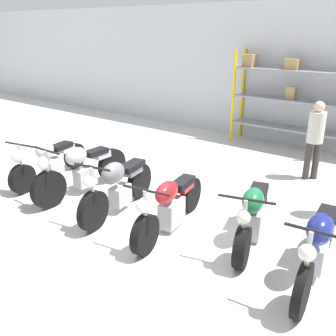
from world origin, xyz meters
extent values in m
plane|color=silver|center=(0.00, 0.00, 0.00)|extent=(30.00, 30.00, 0.00)
cube|color=silver|center=(0.00, 5.38, 1.80)|extent=(30.00, 0.08, 3.60)
cylinder|color=yellow|center=(-1.06, 4.74, 1.21)|extent=(0.08, 0.08, 2.43)
cylinder|color=yellow|center=(-1.06, 5.29, 1.21)|extent=(0.08, 0.08, 2.43)
cube|color=gray|center=(0.50, 5.02, 0.51)|extent=(3.10, 0.55, 0.05)
cube|color=gray|center=(0.50, 5.02, 1.24)|extent=(3.10, 0.55, 0.05)
cube|color=gray|center=(0.50, 5.02, 1.96)|extent=(3.10, 0.55, 0.05)
cube|color=tan|center=(0.41, 5.01, 1.42)|extent=(0.23, 0.19, 0.31)
cube|color=#A87F51|center=(-0.76, 4.98, 2.15)|extent=(0.31, 0.30, 0.32)
cube|color=tan|center=(0.37, 5.00, 2.12)|extent=(0.33, 0.27, 0.26)
cylinder|color=black|center=(-2.52, -0.82, 0.28)|extent=(0.25, 0.58, 0.56)
cylinder|color=black|center=(-2.81, 0.68, 0.28)|extent=(0.25, 0.58, 0.56)
cube|color=#ADADB2|center=(-2.67, -0.02, 0.25)|extent=(0.34, 0.43, 0.32)
ellipsoid|color=silver|center=(-2.64, -0.19, 0.67)|extent=(0.37, 0.47, 0.35)
cube|color=black|center=(-2.73, 0.29, 0.61)|extent=(0.33, 0.53, 0.10)
cube|color=silver|center=(-2.76, 0.42, 0.52)|extent=(0.27, 0.38, 0.12)
cylinder|color=#ADADB2|center=(-2.53, -0.80, 0.61)|extent=(0.06, 0.06, 0.66)
sphere|color=silver|center=(-2.51, -0.87, 0.74)|extent=(0.23, 0.23, 0.23)
cylinder|color=black|center=(-2.53, -0.77, 0.94)|extent=(0.70, 0.17, 0.04)
cylinder|color=black|center=(-1.60, -0.90, 0.34)|extent=(0.13, 0.67, 0.67)
cylinder|color=black|center=(-1.60, 0.64, 0.34)|extent=(0.13, 0.67, 0.67)
cube|color=#ADADB2|center=(-1.60, -0.08, 0.30)|extent=(0.23, 0.41, 0.34)
ellipsoid|color=#B7B7BF|center=(-1.60, -0.25, 0.77)|extent=(0.27, 0.45, 0.32)
cube|color=black|center=(-1.60, 0.23, 0.72)|extent=(0.23, 0.47, 0.10)
cube|color=#B7B7BF|center=(-1.60, 0.37, 0.63)|extent=(0.19, 0.33, 0.12)
cylinder|color=#ADADB2|center=(-1.60, -0.88, 0.68)|extent=(0.05, 0.05, 0.69)
sphere|color=silver|center=(-1.60, -0.95, 0.83)|extent=(0.22, 0.22, 0.22)
cylinder|color=black|center=(-1.60, -0.85, 1.03)|extent=(0.65, 0.04, 0.04)
cylinder|color=black|center=(-0.41, -0.97, 0.32)|extent=(0.23, 0.65, 0.64)
cylinder|color=black|center=(-0.63, 0.37, 0.32)|extent=(0.23, 0.65, 0.64)
cube|color=#ADADB2|center=(-0.52, -0.25, 0.29)|extent=(0.29, 0.42, 0.33)
ellipsoid|color=slate|center=(-0.50, -0.42, 0.75)|extent=(0.38, 0.55, 0.35)
cube|color=black|center=(-0.59, 0.12, 0.69)|extent=(0.33, 0.59, 0.10)
cube|color=slate|center=(-0.59, 0.13, 0.60)|extent=(0.27, 0.42, 0.12)
cylinder|color=#ADADB2|center=(-0.41, -0.95, 0.67)|extent=(0.06, 0.06, 0.70)
sphere|color=silver|center=(-0.40, -1.02, 0.82)|extent=(0.18, 0.18, 0.18)
cylinder|color=black|center=(-0.41, -0.92, 1.02)|extent=(0.65, 0.14, 0.04)
cylinder|color=black|center=(0.65, -1.00, 0.29)|extent=(0.22, 0.60, 0.58)
cylinder|color=black|center=(0.42, 0.48, 0.29)|extent=(0.22, 0.60, 0.58)
cube|color=#ADADB2|center=(0.53, -0.21, 0.26)|extent=(0.31, 0.52, 0.40)
ellipsoid|color=#B2191E|center=(0.56, -0.38, 0.68)|extent=(0.35, 0.57, 0.31)
cube|color=black|center=(0.47, 0.16, 0.63)|extent=(0.30, 0.55, 0.10)
cube|color=#B2191E|center=(0.46, 0.22, 0.54)|extent=(0.24, 0.39, 0.12)
cylinder|color=#ADADB2|center=(0.65, -0.98, 0.61)|extent=(0.06, 0.06, 0.64)
sphere|color=silver|center=(0.66, -1.05, 0.74)|extent=(0.18, 0.18, 0.18)
cylinder|color=black|center=(0.65, -0.95, 0.94)|extent=(0.71, 0.15, 0.04)
cylinder|color=black|center=(1.85, -0.47, 0.28)|extent=(0.29, 0.58, 0.56)
cylinder|color=black|center=(1.47, 0.99, 0.28)|extent=(0.29, 0.58, 0.56)
cube|color=#ADADB2|center=(1.65, 0.31, 0.25)|extent=(0.39, 0.56, 0.42)
ellipsoid|color=#196B38|center=(1.69, 0.15, 0.67)|extent=(0.42, 0.56, 0.36)
cube|color=black|center=(1.56, 0.63, 0.61)|extent=(0.36, 0.51, 0.10)
cube|color=#196B38|center=(1.53, 0.74, 0.52)|extent=(0.29, 0.37, 0.12)
cylinder|color=#ADADB2|center=(1.85, -0.45, 0.61)|extent=(0.06, 0.06, 0.66)
sphere|color=silver|center=(1.87, -0.52, 0.74)|extent=(0.18, 0.18, 0.18)
cylinder|color=black|center=(1.84, -0.42, 0.94)|extent=(0.71, 0.22, 0.04)
cylinder|color=black|center=(2.77, -0.91, 0.32)|extent=(0.16, 0.65, 0.64)
cylinder|color=black|center=(2.63, 0.64, 0.32)|extent=(0.16, 0.65, 0.64)
cube|color=#ADADB2|center=(2.70, -0.09, 0.29)|extent=(0.22, 0.43, 0.34)
ellipsoid|color=navy|center=(2.71, -0.26, 0.75)|extent=(0.35, 0.52, 0.36)
cube|color=black|center=(2.67, 0.25, 0.69)|extent=(0.29, 0.51, 0.10)
cube|color=navy|center=(2.66, 0.37, 0.60)|extent=(0.24, 0.36, 0.12)
cylinder|color=#ADADB2|center=(2.77, -0.89, 0.67)|extent=(0.05, 0.05, 0.71)
sphere|color=silver|center=(2.78, -0.96, 0.82)|extent=(0.18, 0.18, 0.18)
cylinder|color=black|center=(2.77, -0.86, 1.03)|extent=(0.56, 0.09, 0.04)
cylinder|color=#38332D|center=(1.68, 3.22, 0.39)|extent=(0.13, 0.13, 0.79)
cylinder|color=#38332D|center=(1.55, 3.10, 0.39)|extent=(0.13, 0.13, 0.79)
cylinder|color=beige|center=(1.62, 3.16, 1.10)|extent=(0.45, 0.45, 0.62)
sphere|color=beige|center=(1.62, 3.16, 1.51)|extent=(0.21, 0.21, 0.21)
camera|label=1|loc=(3.59, -4.40, 2.95)|focal=40.00mm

